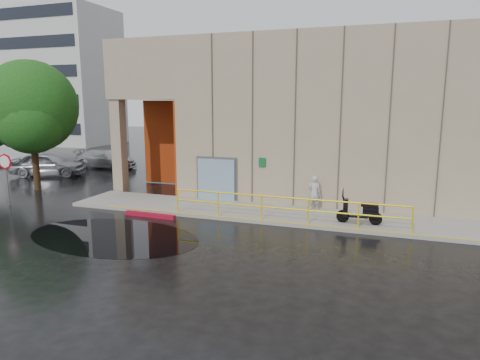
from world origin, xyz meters
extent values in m
plane|color=black|center=(0.00, 0.00, 0.00)|extent=(120.00, 120.00, 0.00)
cube|color=gray|center=(4.00, 4.50, 0.07)|extent=(20.00, 3.00, 0.15)
cube|color=gray|center=(6.00, 11.00, 4.00)|extent=(16.00, 10.00, 8.00)
cube|color=gray|center=(-4.00, 11.00, 6.50)|extent=(4.00, 10.00, 3.00)
cube|color=gray|center=(-5.60, 6.40, 2.50)|extent=(0.60, 0.60, 5.00)
cube|color=#A32F0F|center=(-4.00, 9.50, 2.50)|extent=(3.80, 0.15, 4.90)
cube|color=#A32F0F|center=(-2.05, 7.75, 2.50)|extent=(0.10, 3.50, 4.90)
cube|color=#84A2B4|center=(0.20, 5.88, 1.15)|extent=(1.90, 0.10, 2.00)
cube|color=#5C5C60|center=(0.20, 5.96, 1.15)|extent=(2.10, 0.06, 2.20)
cube|color=#0D5D26|center=(2.50, 5.94, 2.10)|extent=(0.32, 0.04, 0.42)
cylinder|color=yellow|center=(4.25, 3.15, 1.15)|extent=(9.50, 0.06, 0.06)
cylinder|color=yellow|center=(4.25, 3.15, 0.70)|extent=(9.50, 0.06, 0.06)
cube|color=silver|center=(-28.00, 28.00, 7.50)|extent=(12.00, 8.00, 15.00)
imported|color=#B7B6BB|center=(5.04, 5.50, 0.92)|extent=(0.62, 0.46, 1.53)
cylinder|color=black|center=(6.46, 3.85, 0.40)|extent=(0.50, 0.12, 0.50)
cylinder|color=black|center=(7.71, 3.89, 0.40)|extent=(0.50, 0.12, 0.50)
cylinder|color=#5C5C60|center=(-9.00, 2.19, 1.08)|extent=(0.07, 0.07, 2.16)
cylinder|color=red|center=(-9.00, 2.16, 2.11)|extent=(0.75, 0.08, 0.75)
cylinder|color=white|center=(-9.00, 2.13, 2.11)|extent=(0.59, 0.04, 0.59)
cube|color=maroon|center=(-1.50, 2.50, 0.09)|extent=(2.41, 0.28, 0.18)
cube|color=black|center=(-1.41, -0.29, 0.00)|extent=(7.16, 4.74, 0.01)
imported|color=#B8BAC1|center=(-13.27, 9.31, 0.80)|extent=(5.03, 3.43, 1.59)
imported|color=silver|center=(-19.57, 12.13, 0.77)|extent=(4.95, 2.91, 1.54)
imported|color=#B4B6BB|center=(-11.75, 13.47, 0.68)|extent=(4.73, 1.97, 1.37)
cylinder|color=black|center=(-10.51, 5.51, 1.56)|extent=(0.36, 0.36, 3.13)
sphere|color=#2E591F|center=(-10.51, 5.51, 4.62)|extent=(4.99, 4.99, 4.99)
sphere|color=#2E591F|center=(-9.95, 4.88, 3.88)|extent=(3.49, 3.49, 3.49)
camera|label=1|loc=(7.97, -13.05, 4.92)|focal=32.00mm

